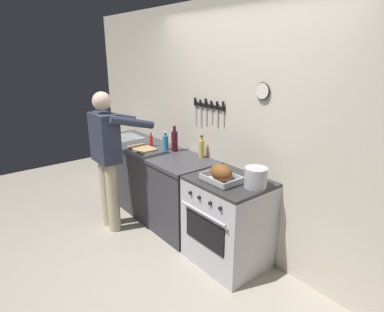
% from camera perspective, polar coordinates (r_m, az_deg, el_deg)
% --- Properties ---
extents(ground_plane, '(8.00, 8.00, 0.00)m').
position_cam_1_polar(ground_plane, '(3.26, -10.43, -22.08)').
color(ground_plane, '#A89E8E').
extents(wall_back, '(6.00, 0.13, 2.60)m').
position_cam_1_polar(wall_back, '(3.42, 8.54, 4.58)').
color(wall_back, beige).
rests_on(wall_back, ground).
extents(counter_block, '(2.03, 0.65, 0.90)m').
position_cam_1_polar(counter_block, '(4.36, -7.04, -4.05)').
color(counter_block, '#38383D').
rests_on(counter_block, ground).
extents(stove, '(0.76, 0.67, 0.90)m').
position_cam_1_polar(stove, '(3.34, 6.35, -11.36)').
color(stove, '#BCBCC1').
rests_on(stove, ground).
extents(person_cook, '(0.51, 0.63, 1.66)m').
position_cam_1_polar(person_cook, '(3.88, -14.54, 0.48)').
color(person_cook, '#C6B793').
rests_on(person_cook, ground).
extents(roasting_pan, '(0.35, 0.26, 0.17)m').
position_cam_1_polar(roasting_pan, '(3.07, 5.13, -3.17)').
color(roasting_pan, '#B7B7BC').
rests_on(roasting_pan, stove).
extents(stock_pot, '(0.21, 0.21, 0.19)m').
position_cam_1_polar(stock_pot, '(2.99, 11.12, -3.72)').
color(stock_pot, '#B7B7BC').
rests_on(stock_pot, stove).
extents(cutting_board, '(0.36, 0.24, 0.02)m').
position_cam_1_polar(cutting_board, '(4.15, -8.73, 1.35)').
color(cutting_board, tan).
rests_on(cutting_board, counter_block).
extents(bottle_wine_red, '(0.08, 0.08, 0.32)m').
position_cam_1_polar(bottle_wine_red, '(3.99, -3.07, 2.71)').
color(bottle_wine_red, '#47141E').
rests_on(bottle_wine_red, counter_block).
extents(bottle_cooking_oil, '(0.07, 0.07, 0.26)m').
position_cam_1_polar(bottle_cooking_oil, '(3.74, 1.70, 1.34)').
color(bottle_cooking_oil, gold).
rests_on(bottle_cooking_oil, counter_block).
extents(bottle_hot_sauce, '(0.05, 0.05, 0.18)m').
position_cam_1_polar(bottle_hot_sauce, '(4.25, -7.18, 2.72)').
color(bottle_hot_sauce, red).
rests_on(bottle_hot_sauce, counter_block).
extents(bottle_dish_soap, '(0.07, 0.07, 0.23)m').
position_cam_1_polar(bottle_dish_soap, '(4.06, -4.68, 2.40)').
color(bottle_dish_soap, '#338CCC').
rests_on(bottle_dish_soap, counter_block).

